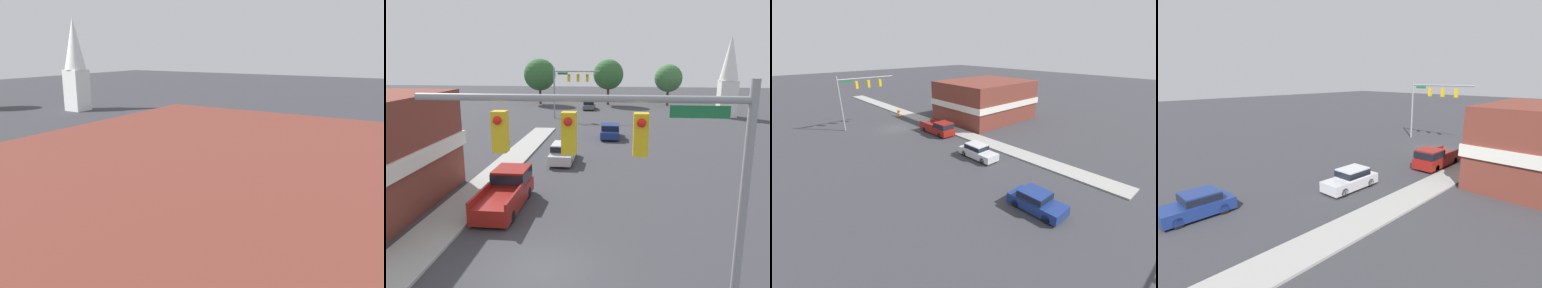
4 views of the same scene
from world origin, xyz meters
The scene contains 4 objects.
car_lead centered at (-1.49, 15.85, 0.81)m, with size 1.76×4.53×1.57m.
car_oncoming centered at (2.06, 25.60, 0.78)m, with size 1.91×4.20×1.49m.
pickup_truck_parked centered at (-3.30, 6.47, 0.92)m, with size 2.00×5.71×1.87m.
church_steeple centered at (18.21, 42.32, 6.00)m, with size 2.62×2.62×11.47m.
Camera 1 is at (-15.23, 5.11, 7.56)m, focal length 35.00 mm.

